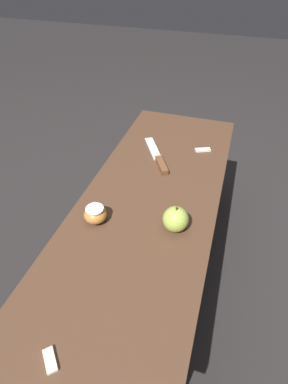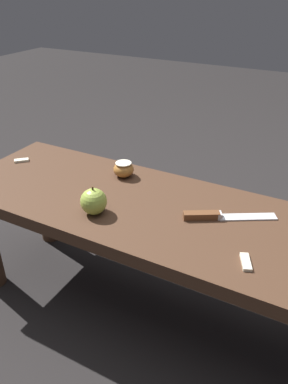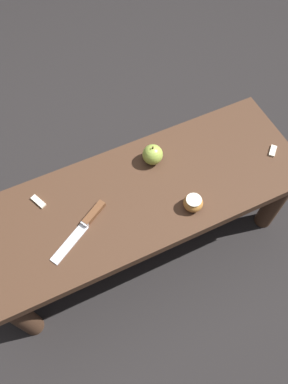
% 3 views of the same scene
% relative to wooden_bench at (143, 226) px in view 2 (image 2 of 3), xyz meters
% --- Properties ---
extents(ground_plane, '(8.00, 8.00, 0.00)m').
position_rel_wooden_bench_xyz_m(ground_plane, '(0.00, 0.00, -0.34)').
color(ground_plane, black).
extents(wooden_bench, '(1.21, 0.43, 0.42)m').
position_rel_wooden_bench_xyz_m(wooden_bench, '(0.00, 0.00, 0.00)').
color(wooden_bench, '#472D1E').
rests_on(wooden_bench, ground_plane).
extents(knife, '(0.24, 0.15, 0.02)m').
position_rel_wooden_bench_xyz_m(knife, '(-0.21, -0.03, 0.09)').
color(knife, silver).
rests_on(knife, wooden_bench).
extents(apple_whole, '(0.07, 0.07, 0.08)m').
position_rel_wooden_bench_xyz_m(apple_whole, '(0.10, 0.11, 0.12)').
color(apple_whole, '#9EB747').
rests_on(apple_whole, wooden_bench).
extents(apple_cut, '(0.07, 0.07, 0.05)m').
position_rel_wooden_bench_xyz_m(apple_cut, '(0.14, -0.12, 0.11)').
color(apple_cut, '#B27233').
rests_on(apple_cut, wooden_bench).
extents(apple_slice_near_knife, '(0.05, 0.05, 0.01)m').
position_rel_wooden_bench_xyz_m(apple_slice_near_knife, '(0.52, -0.05, 0.08)').
color(apple_slice_near_knife, silver).
rests_on(apple_slice_near_knife, wooden_bench).
extents(apple_slice_center, '(0.04, 0.06, 0.01)m').
position_rel_wooden_bench_xyz_m(apple_slice_center, '(-0.33, 0.12, 0.08)').
color(apple_slice_center, silver).
rests_on(apple_slice_center, wooden_bench).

